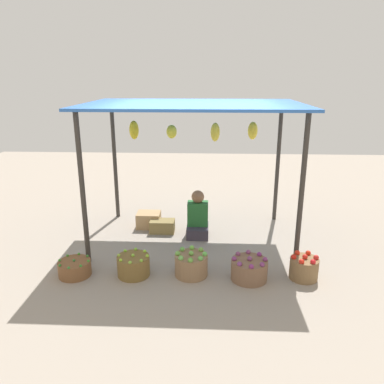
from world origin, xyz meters
TOP-DOWN VIEW (x-y plane):
  - ground_plane at (0.00, 0.00)m, footprint 14.00×14.00m
  - market_stall_structure at (-0.00, 0.01)m, footprint 3.26×2.12m
  - vendor_person at (0.07, 0.10)m, footprint 0.36×0.44m
  - basket_green_chilies at (-1.55, -1.30)m, footprint 0.43×0.43m
  - basket_limes at (-0.75, -1.26)m, footprint 0.44×0.44m
  - basket_green_apples at (0.02, -1.21)m, footprint 0.44×0.44m
  - basket_purple_onions at (0.79, -1.29)m, footprint 0.48×0.48m
  - basket_red_tomatoes at (1.52, -1.24)m, footprint 0.37×0.37m
  - wooden_crate_near_vendor at (-0.81, 0.42)m, footprint 0.41×0.33m
  - wooden_crate_stacked_rear at (-0.54, 0.21)m, footprint 0.42×0.27m

SIDE VIEW (x-z plane):
  - ground_plane at x=0.00m, z-range 0.00..0.00m
  - basket_green_chilies at x=-1.55m, z-range -0.01..0.22m
  - wooden_crate_stacked_rear at x=-0.54m, z-range 0.00..0.21m
  - wooden_crate_near_vendor at x=-0.81m, z-range 0.00..0.27m
  - basket_limes at x=-0.75m, z-range -0.02..0.30m
  - basket_purple_onions at x=0.79m, z-range -0.02..0.31m
  - basket_red_tomatoes at x=1.52m, z-range -0.02..0.33m
  - basket_green_apples at x=0.02m, z-range -0.02..0.33m
  - vendor_person at x=0.07m, z-range -0.09..0.69m
  - market_stall_structure at x=0.00m, z-range 0.91..3.10m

